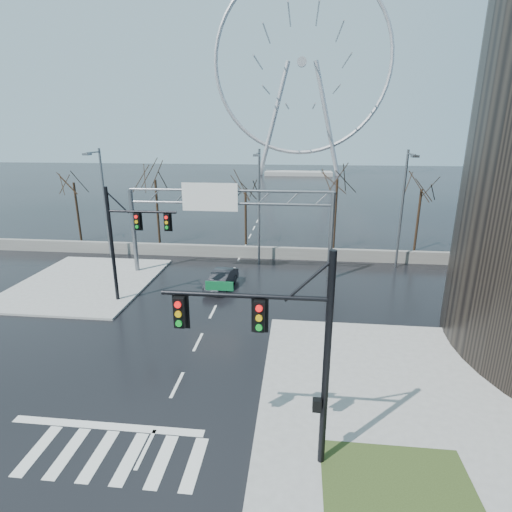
# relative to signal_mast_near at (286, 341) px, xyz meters

# --- Properties ---
(ground) EXTENTS (260.00, 260.00, 0.00)m
(ground) POSITION_rel_signal_mast_near_xyz_m (-5.14, 4.04, -4.87)
(ground) COLOR black
(ground) RESTS_ON ground
(sidewalk_right_ext) EXTENTS (12.00, 10.00, 0.15)m
(sidewalk_right_ext) POSITION_rel_signal_mast_near_xyz_m (4.86, 6.04, -4.80)
(sidewalk_right_ext) COLOR gray
(sidewalk_right_ext) RESTS_ON ground
(sidewalk_far) EXTENTS (10.00, 12.00, 0.15)m
(sidewalk_far) POSITION_rel_signal_mast_near_xyz_m (-16.14, 16.04, -4.80)
(sidewalk_far) COLOR gray
(sidewalk_far) RESTS_ON ground
(grass_strip) EXTENTS (5.00, 4.00, 0.02)m
(grass_strip) POSITION_rel_signal_mast_near_xyz_m (3.86, -0.96, -4.72)
(grass_strip) COLOR #2E3918
(grass_strip) RESTS_ON sidewalk_near
(barrier_wall) EXTENTS (52.00, 0.50, 1.10)m
(barrier_wall) POSITION_rel_signal_mast_near_xyz_m (-5.14, 24.04, -4.32)
(barrier_wall) COLOR slate
(barrier_wall) RESTS_ON ground
(signal_mast_near) EXTENTS (5.52, 0.41, 8.00)m
(signal_mast_near) POSITION_rel_signal_mast_near_xyz_m (0.00, 0.00, 0.00)
(signal_mast_near) COLOR black
(signal_mast_near) RESTS_ON ground
(signal_mast_far) EXTENTS (4.72, 0.41, 8.00)m
(signal_mast_far) POSITION_rel_signal_mast_near_xyz_m (-11.01, 13.00, -0.04)
(signal_mast_far) COLOR black
(signal_mast_far) RESTS_ON ground
(sign_gantry) EXTENTS (16.36, 0.40, 7.60)m
(sign_gantry) POSITION_rel_signal_mast_near_xyz_m (-5.52, 19.00, 0.31)
(sign_gantry) COLOR slate
(sign_gantry) RESTS_ON ground
(streetlight_left) EXTENTS (0.50, 2.55, 10.00)m
(streetlight_left) POSITION_rel_signal_mast_near_xyz_m (-17.14, 22.20, 1.01)
(streetlight_left) COLOR slate
(streetlight_left) RESTS_ON ground
(streetlight_mid) EXTENTS (0.50, 2.55, 10.00)m
(streetlight_mid) POSITION_rel_signal_mast_near_xyz_m (-3.14, 22.20, 1.01)
(streetlight_mid) COLOR slate
(streetlight_mid) RESTS_ON ground
(streetlight_right) EXTENTS (0.50, 2.55, 10.00)m
(streetlight_right) POSITION_rel_signal_mast_near_xyz_m (8.86, 22.20, 1.01)
(streetlight_right) COLOR slate
(streetlight_right) RESTS_ON ground
(tree_far_left) EXTENTS (3.50, 3.50, 7.00)m
(tree_far_left) POSITION_rel_signal_mast_near_xyz_m (-23.14, 28.04, 0.70)
(tree_far_left) COLOR black
(tree_far_left) RESTS_ON ground
(tree_left) EXTENTS (3.75, 3.75, 7.50)m
(tree_left) POSITION_rel_signal_mast_near_xyz_m (-14.14, 27.54, 1.10)
(tree_left) COLOR black
(tree_left) RESTS_ON ground
(tree_center) EXTENTS (3.25, 3.25, 6.50)m
(tree_center) POSITION_rel_signal_mast_near_xyz_m (-5.14, 28.54, 0.30)
(tree_center) COLOR black
(tree_center) RESTS_ON ground
(tree_right) EXTENTS (3.90, 3.90, 7.80)m
(tree_right) POSITION_rel_signal_mast_near_xyz_m (3.86, 27.54, 1.34)
(tree_right) COLOR black
(tree_right) RESTS_ON ground
(tree_far_right) EXTENTS (3.40, 3.40, 6.80)m
(tree_far_right) POSITION_rel_signal_mast_near_xyz_m (11.86, 28.04, 0.54)
(tree_far_right) COLOR black
(tree_far_right) RESTS_ON ground
(ferris_wheel) EXTENTS (45.00, 6.00, 50.91)m
(ferris_wheel) POSITION_rel_signal_mast_near_xyz_m (-0.14, 99.04, 21.26)
(ferris_wheel) COLOR gray
(ferris_wheel) RESTS_ON ground
(car) EXTENTS (2.11, 4.28, 1.35)m
(car) POSITION_rel_signal_mast_near_xyz_m (-5.39, 16.27, -4.20)
(car) COLOR black
(car) RESTS_ON ground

